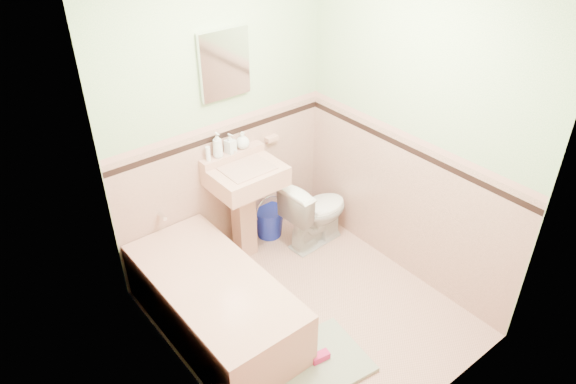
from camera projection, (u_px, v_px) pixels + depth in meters
floor at (308, 313)px, 4.17m from camera, size 2.20×2.20×0.00m
wall_back at (221, 120)px, 4.21m from camera, size 2.50×0.00×2.50m
wall_front at (451, 262)px, 2.77m from camera, size 2.50×0.00×2.50m
wall_left at (176, 235)px, 2.97m from camera, size 0.00×2.50×2.50m
wall_right at (412, 133)px, 4.02m from camera, size 0.00×2.50×2.50m
wainscot_back at (227, 190)px, 4.56m from camera, size 2.00×0.00×2.00m
wainscot_front at (431, 346)px, 3.13m from camera, size 2.00×0.00×2.00m
wainscot_left at (190, 317)px, 3.33m from camera, size 0.00×2.20×2.20m
wainscot_right at (401, 205)px, 4.36m from camera, size 0.00×2.20×2.20m
accent_back at (223, 135)px, 4.27m from camera, size 2.00×0.00×2.00m
accent_front at (444, 279)px, 2.86m from camera, size 2.00×0.00×2.00m
accent_left at (181, 252)px, 3.05m from camera, size 0.00×2.20×2.20m
accent_right at (409, 149)px, 4.08m from camera, size 0.00×2.20×2.20m
cap_back at (222, 124)px, 4.22m from camera, size 2.00×0.00×2.00m
cap_front at (447, 264)px, 2.80m from camera, size 2.00×0.00×2.00m
cap_left at (180, 238)px, 2.99m from camera, size 0.00×2.20×2.20m
cap_right at (410, 137)px, 4.02m from camera, size 0.00×2.20×2.20m
bathtub at (215, 305)px, 3.93m from camera, size 0.70×1.50×0.45m
tub_faucet at (162, 216)px, 4.18m from camera, size 0.04×0.12×0.04m
sink at (247, 214)px, 4.51m from camera, size 0.58×0.48×0.91m
sink_faucet at (235, 156)px, 4.33m from camera, size 0.02×0.02×0.10m
medicine_cabinet at (224, 64)px, 3.97m from camera, size 0.42×0.04×0.52m
soap_dish at (272, 138)px, 4.59m from camera, size 0.11×0.07×0.04m
soap_bottle_left at (217, 145)px, 4.22m from camera, size 0.09×0.09×0.21m
soap_bottle_mid at (230, 143)px, 4.30m from camera, size 0.09×0.09×0.17m
soap_bottle_right at (243, 140)px, 4.37m from camera, size 0.14×0.14×0.14m
tube at (208, 154)px, 4.20m from camera, size 0.04×0.04×0.12m
toilet at (316, 212)px, 4.76m from camera, size 0.65×0.39×0.64m
bucket at (269, 222)px, 4.94m from camera, size 0.37×0.37×0.28m
bath_mat at (308, 367)px, 3.72m from camera, size 0.89×0.65×0.03m
shoe at (320, 357)px, 3.74m from camera, size 0.14×0.08×0.05m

